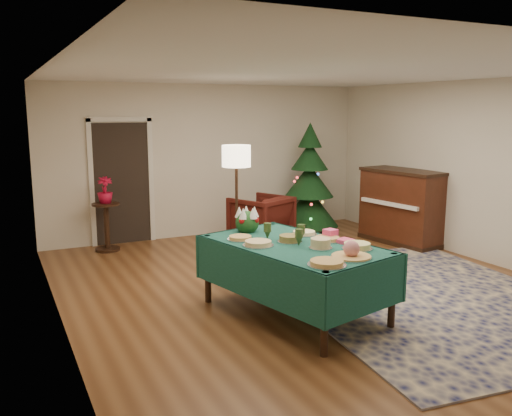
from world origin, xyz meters
name	(u,v)px	position (x,y,z in m)	size (l,w,h in m)	color
room_shell	(313,184)	(0.00, 0.00, 1.35)	(7.00, 7.00, 7.00)	#593319
doorway	(122,180)	(-1.60, 3.48, 1.10)	(1.08, 0.04, 2.16)	black
rug	(425,297)	(1.05, -0.91, 0.01)	(3.20, 4.20, 0.02)	#13194A
buffet_table	(294,258)	(-0.65, -0.67, 0.65)	(1.67, 2.31, 0.81)	black
platter_0	(327,263)	(-0.79, -1.52, 0.83)	(0.37, 0.37, 0.05)	silver
platter_1	(351,252)	(-0.43, -1.41, 0.87)	(0.40, 0.40, 0.17)	silver
platter_2	(357,246)	(-0.17, -1.15, 0.84)	(0.32, 0.32, 0.07)	silver
platter_3	(321,244)	(-0.50, -0.96, 0.86)	(0.25, 0.25, 0.11)	silver
platter_4	(327,239)	(-0.25, -0.70, 0.83)	(0.32, 0.32, 0.05)	silver
platter_5	(258,243)	(-1.04, -0.57, 0.84)	(0.34, 0.34, 0.06)	silver
platter_6	(290,239)	(-0.65, -0.57, 0.85)	(0.27, 0.27, 0.08)	silver
platter_7	(304,233)	(-0.32, -0.33, 0.83)	(0.30, 0.30, 0.05)	silver
platter_8	(240,238)	(-1.10, -0.23, 0.83)	(0.30, 0.30, 0.05)	silver
goblet_0	(267,231)	(-0.82, -0.35, 0.91)	(0.09, 0.09, 0.19)	#2D471E
goblet_1	(301,232)	(-0.51, -0.58, 0.91)	(0.09, 0.09, 0.19)	#2D471E
goblet_2	(299,237)	(-0.65, -0.77, 0.91)	(0.09, 0.09, 0.19)	#2D471E
napkin_stack	(345,241)	(-0.12, -0.87, 0.83)	(0.16, 0.16, 0.04)	#ED416F
gift_box	(330,234)	(-0.16, -0.63, 0.86)	(0.13, 0.13, 0.11)	#F5447E
centerpiece	(247,220)	(-0.85, 0.12, 0.95)	(0.29, 0.29, 0.33)	#1E4C1E
armchair	(261,216)	(0.55, 2.53, 0.44)	(0.86, 0.81, 0.89)	#41130E
floor_lamp	(236,163)	(-0.33, 1.60, 1.48)	(0.42, 0.42, 1.75)	#A57F3F
side_table	(107,228)	(-1.96, 3.08, 0.38)	(0.44, 0.44, 0.78)	black
potted_plant	(105,196)	(-1.96, 3.08, 0.90)	(0.24, 0.42, 0.24)	#B80D2D
christmas_tree	(309,183)	(1.74, 2.90, 0.91)	(1.30, 1.30, 2.03)	black
piano	(402,207)	(2.67, 1.40, 0.62)	(0.86, 1.53, 1.26)	black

